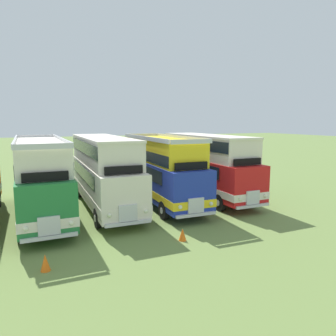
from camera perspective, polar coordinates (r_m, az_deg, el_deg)
ground_plane at (r=20.41m, az=-10.99°, el=-7.25°), size 200.00×200.00×0.00m
bus_second_in_row at (r=19.63m, az=-21.89°, el=-1.27°), size 2.71×11.13×4.52m
bus_third_in_row at (r=20.36m, az=-11.49°, el=-0.18°), size 2.70×10.83×4.49m
bus_fourth_in_row at (r=20.88m, az=-1.14°, el=-0.14°), size 2.76×9.75×4.52m
bus_fifth_in_row at (r=22.88m, az=7.03°, el=0.84°), size 2.67×10.11×4.49m
cone_near_end at (r=14.94m, az=2.63°, el=-11.85°), size 0.36×0.36×0.57m
cone_mid_row at (r=12.94m, az=-21.18°, el=-15.56°), size 0.36×0.36×0.64m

